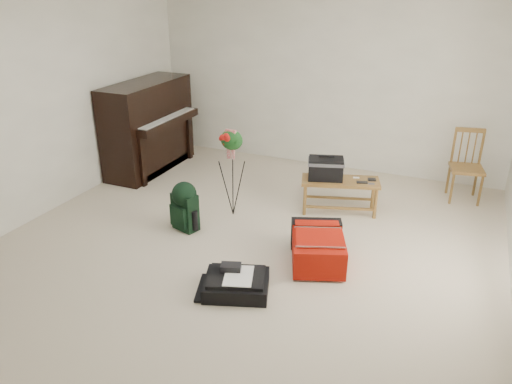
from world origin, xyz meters
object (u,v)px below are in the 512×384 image
at_px(red_suitcase, 319,245).
at_px(flower_stand, 232,173).
at_px(bench, 331,171).
at_px(piano, 149,128).
at_px(green_backpack, 185,204).
at_px(dining_chair, 467,166).
at_px(black_duffel, 236,283).

bearing_deg(red_suitcase, flower_stand, 134.01).
height_order(bench, red_suitcase, bench).
relative_size(red_suitcase, flower_stand, 0.82).
relative_size(piano, flower_stand, 1.42).
relative_size(piano, green_backpack, 2.71).
distance_m(piano, bench, 2.75).
bearing_deg(bench, flower_stand, -166.37).
distance_m(dining_chair, black_duffel, 3.43).
height_order(dining_chair, green_backpack, dining_chair).
xyz_separation_m(green_backpack, flower_stand, (0.32, 0.54, 0.21)).
height_order(black_duffel, green_backpack, green_backpack).
relative_size(bench, flower_stand, 0.91).
xyz_separation_m(dining_chair, black_duffel, (-1.73, -2.94, -0.34)).
xyz_separation_m(dining_chair, flower_stand, (-2.44, -1.55, 0.09)).
distance_m(piano, black_duffel, 3.39).
xyz_separation_m(piano, flower_stand, (1.74, -0.90, -0.08)).
bearing_deg(green_backpack, black_duffel, -22.43).
bearing_deg(flower_stand, red_suitcase, -19.02).
xyz_separation_m(piano, black_duffel, (2.45, -2.29, -0.51)).
distance_m(red_suitcase, green_backpack, 1.54).
distance_m(piano, red_suitcase, 3.33).
xyz_separation_m(piano, bench, (2.73, -0.31, -0.11)).
distance_m(red_suitcase, flower_stand, 1.39).
xyz_separation_m(bench, dining_chair, (1.45, 0.97, -0.06)).
bearing_deg(green_backpack, red_suitcase, 15.77).
bearing_deg(flower_stand, black_duffel, -56.63).
distance_m(black_duffel, flower_stand, 1.62).
bearing_deg(green_backpack, dining_chair, 54.35).
relative_size(black_duffel, green_backpack, 1.22).
distance_m(green_backpack, flower_stand, 0.66).
bearing_deg(bench, piano, 156.64).
xyz_separation_m(piano, dining_chair, (4.18, 0.65, -0.17)).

